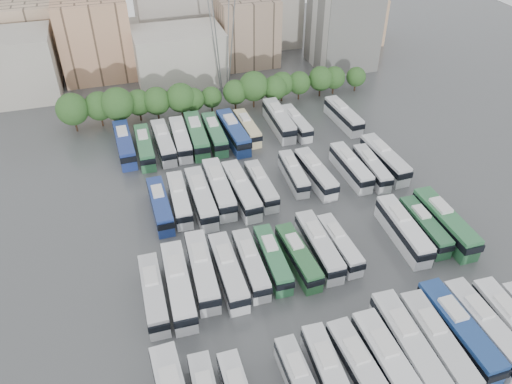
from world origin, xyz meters
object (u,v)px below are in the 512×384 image
object	(u,v)px
bus_r0_s10	(458,330)
bus_r3_s10	(296,123)
bus_r3_s9	(279,120)
bus_r0_s12	(512,326)
bus_r0_s8	(407,345)
bus_r2_s8	(294,173)
bus_r1_s8	(339,244)
bus_r1_s4	(251,264)
bus_r0_s11	(484,328)
bus_r1_s3	(228,271)
bus_r0_s5	(329,376)
bus_r1_s7	(319,246)
bus_r3_s6	(233,132)
bus_r3_s5	(215,134)
bus_r1_s6	(298,256)
bus_r3_s0	(125,144)
bus_r0_s4	(301,384)
electricity_pylon	(221,9)
bus_r2_s9	(316,173)
bus_r2_s12	(372,167)
bus_r0_s9	(436,343)
bus_r1_s13	(445,222)
bus_r1_s2	(202,270)
bus_r1_s12	(424,226)
bus_r0_s7	(389,366)
bus_r1_s0	(154,294)
bus_r2_s2	(179,199)
bus_r2_s13	(384,159)
bus_r2_s6	(261,185)
bus_r3_s1	(145,147)
apartment_tower	(345,12)
bus_r1_s1	(178,285)
bus_r3_s13	(343,115)
bus_r2_s4	(219,188)
bus_r0_s6	(361,372)
bus_r2_s3	(201,197)
bus_r3_s7	(247,128)
bus_r3_s3	(181,139)
bus_r3_s2	(163,142)
bus_r2_s1	(160,205)

from	to	relation	value
bus_r0_s10	bus_r3_s10	xyz separation A→B (m)	(-0.18, 52.62, -0.34)
bus_r3_s9	bus_r0_s12	bearing A→B (deg)	-79.06
bus_r0_s8	bus_r2_s8	world-z (taller)	bus_r0_s8
bus_r0_s10	bus_r1_s8	xyz separation A→B (m)	(-6.82, 17.88, -0.40)
bus_r0_s10	bus_r1_s4	bearing A→B (deg)	137.81
bus_r0_s11	bus_r1_s3	size ratio (longest dim) A/B	1.06
bus_r0_s5	bus_r1_s7	size ratio (longest dim) A/B	0.97
bus_r0_s5	bus_r0_s8	size ratio (longest dim) A/B	0.88
bus_r3_s6	bus_r3_s5	bearing A→B (deg)	167.01
bus_r1_s6	bus_r3_s0	world-z (taller)	bus_r3_s0
bus_r0_s12	bus_r3_s9	world-z (taller)	bus_r3_s9
bus_r0_s4	bus_r0_s5	size ratio (longest dim) A/B	0.91
electricity_pylon	bus_r2_s9	world-z (taller)	electricity_pylon
bus_r1_s3	bus_r1_s6	distance (m)	9.88
bus_r2_s12	bus_r0_s5	bearing A→B (deg)	-121.06
bus_r0_s12	bus_r3_s5	world-z (taller)	bus_r0_s12
bus_r0_s9	bus_r1_s4	world-z (taller)	bus_r0_s9
bus_r0_s9	bus_r1_s13	xyz separation A→B (m)	(13.21, 18.07, 0.05)
bus_r1_s2	bus_r1_s12	size ratio (longest dim) A/B	1.12
bus_r0_s7	bus_r1_s8	size ratio (longest dim) A/B	1.22
bus_r3_s6	bus_r1_s0	bearing A→B (deg)	-122.00
bus_r2_s2	bus_r2_s13	xyz separation A→B (m)	(36.38, 0.72, 0.18)
bus_r2_s6	bus_r0_s12	bearing A→B (deg)	-62.06
bus_r0_s7	bus_r1_s12	distance (m)	25.77
bus_r1_s6	bus_r2_s8	distance (m)	20.27
bus_r1_s13	bus_r3_s6	size ratio (longest dim) A/B	1.01
bus_r1_s12	bus_r3_s9	distance (m)	37.79
bus_r2_s8	bus_r2_s13	distance (m)	16.62
bus_r1_s12	bus_r3_s1	world-z (taller)	bus_r3_s1
bus_r1_s13	bus_r2_s9	bearing A→B (deg)	126.51
apartment_tower	bus_r1_s1	bearing A→B (deg)	-129.01
bus_r3_s6	bus_r3_s13	distance (m)	23.01
bus_r1_s6	bus_r2_s4	bearing A→B (deg)	107.59
bus_r1_s4	bus_r0_s6	bearing A→B (deg)	-69.68
bus_r0_s5	bus_r1_s4	xyz separation A→B (m)	(-3.25, 18.64, -0.07)
bus_r2_s3	bus_r2_s12	world-z (taller)	bus_r2_s3
bus_r3_s0	bus_r3_s7	world-z (taller)	bus_r3_s0
bus_r2_s8	bus_r3_s3	world-z (taller)	bus_r3_s3
bus_r0_s8	bus_r3_s2	distance (m)	56.17
bus_r0_s11	bus_r3_s7	bearing A→B (deg)	102.92
bus_r2_s8	bus_r2_s2	bearing A→B (deg)	-172.30
bus_r3_s0	bus_r1_s6	bearing A→B (deg)	-62.88
electricity_pylon	bus_r0_s9	size ratio (longest dim) A/B	2.52
bus_r0_s9	bus_r1_s1	size ratio (longest dim) A/B	1.00
bus_r0_s8	bus_r3_s13	bearing A→B (deg)	74.35
electricity_pylon	bus_r3_s1	bearing A→B (deg)	-133.95
bus_r0_s7	bus_r1_s4	xyz separation A→B (m)	(-9.91, 19.56, -0.28)
bus_r1_s2	bus_r2_s3	size ratio (longest dim) A/B	0.98
bus_r2_s9	bus_r2_s1	bearing A→B (deg)	179.36
bus_r1_s13	bus_r2_s4	distance (m)	34.87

